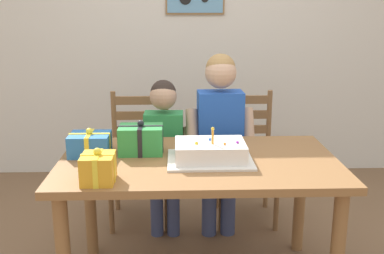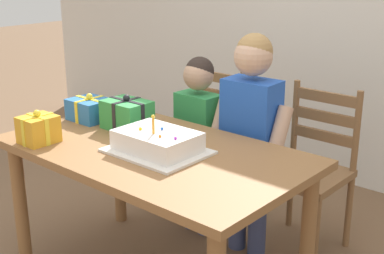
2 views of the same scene
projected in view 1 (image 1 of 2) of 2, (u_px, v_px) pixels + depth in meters
name	position (u px, v px, depth m)	size (l,w,h in m)	color
back_wall	(189.00, 31.00, 4.06)	(6.40, 0.11, 2.60)	silver
dining_table	(199.00, 177.00, 2.44)	(1.47, 0.84, 0.73)	olive
birthday_cake	(210.00, 152.00, 2.38)	(0.44, 0.34, 0.19)	white
gift_box_red_large	(98.00, 168.00, 2.09)	(0.15, 0.17, 0.17)	gold
gift_box_beside_cake	(90.00, 144.00, 2.48)	(0.22, 0.19, 0.15)	#286BB7
gift_box_corner_small	(141.00, 139.00, 2.50)	(0.24, 0.18, 0.19)	#2D8E42
chair_left	(140.00, 157.00, 3.27)	(0.43, 0.43, 0.92)	brown
chair_right	(245.00, 156.00, 3.30)	(0.42, 0.42, 0.92)	brown
child_older	(220.00, 129.00, 2.96)	(0.45, 0.26, 1.23)	#38426B
child_younger	(164.00, 144.00, 2.97)	(0.39, 0.22, 1.07)	#38426B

